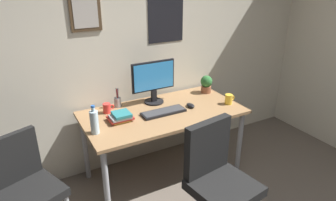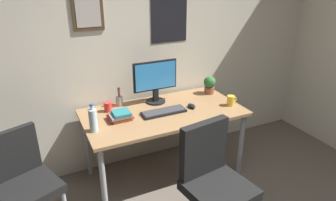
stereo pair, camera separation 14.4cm
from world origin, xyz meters
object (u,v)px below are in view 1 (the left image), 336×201
Objects in this scene: water_bottle at (94,122)px; book_stack_left at (121,117)px; office_chair at (217,176)px; keyboard at (164,112)px; side_chair at (25,183)px; coffee_mug_far at (229,99)px; pen_cup at (118,102)px; monitor at (153,80)px; potted_plant at (206,84)px; coffee_mug_near at (107,108)px; computer_mouse at (190,105)px.

water_bottle is 0.29m from book_stack_left.
office_chair reaches higher than keyboard.
coffee_mug_far is at bearing 0.68° from side_chair.
pen_cup is 0.92× the size of book_stack_left.
coffee_mug_far is (1.96, 0.02, 0.29)m from side_chair.
coffee_mug_far is at bearing -31.74° from monitor.
keyboard is at bearing -47.01° from pen_cup.
keyboard is at bearing -159.34° from potted_plant.
potted_plant is at bearing -0.77° from coffee_mug_near.
monitor reaches higher than computer_mouse.
pen_cup is 0.33m from book_stack_left.
potted_plant is 0.98× the size of pen_cup.
computer_mouse is at bearing 5.06° from side_chair.
side_chair is 4.03× the size of book_stack_left.
book_stack_left is (-0.42, 0.04, 0.03)m from keyboard.
computer_mouse is 0.98× the size of coffee_mug_far.
coffee_mug_far is 0.52× the size of book_stack_left.
water_bottle is 2.24× the size of coffee_mug_far.
keyboard is 1.98× the size of book_stack_left.
computer_mouse is (1.58, 0.14, 0.26)m from side_chair.
monitor is at bearing 90.67° from office_chair.
side_chair is 1.98m from coffee_mug_far.
water_bottle reaches higher than keyboard.
computer_mouse is at bearing -29.61° from pen_cup.
monitor reaches higher than coffee_mug_far.
side_chair is 1.60m from computer_mouse.
pen_cup is (0.14, 0.09, 0.01)m from coffee_mug_near.
computer_mouse is 0.46m from potted_plant.
monitor is at bearing 26.19° from water_bottle.
book_stack_left is at bearing 22.24° from water_bottle.
office_chair is at bearing -44.88° from water_bottle.
office_chair is at bearing -133.41° from coffee_mug_far.
side_chair is 4.49× the size of potted_plant.
pen_cup reaches higher than side_chair.
water_bottle reaches higher than potted_plant.
office_chair is 1.09× the size of side_chair.
coffee_mug_near is at bearing 115.89° from office_chair.
monitor is 0.79m from coffee_mug_far.
office_chair reaches higher than pen_cup.
water_bottle is at bearing -157.76° from book_stack_left.
keyboard is 0.49m from pen_cup.
office_chair reaches higher than coffee_mug_far.
potted_plant is (0.63, -0.03, -0.13)m from monitor.
water_bottle is at bearing 177.88° from coffee_mug_far.
potted_plant is at bearing 92.81° from coffee_mug_far.
pen_cup reaches higher than potted_plant.
office_chair is at bearing -71.84° from pen_cup.
computer_mouse is 0.44× the size of water_bottle.
computer_mouse is (0.25, 0.79, 0.23)m from office_chair.
office_chair is 1.26m from potted_plant.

